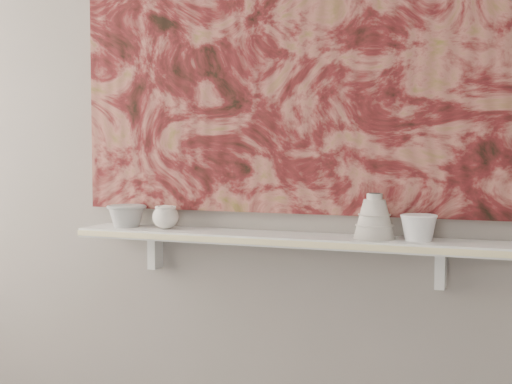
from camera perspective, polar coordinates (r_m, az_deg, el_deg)
The scene contains 11 objects.
wall_back at distance 2.34m, azimuth 2.78°, elevation 7.12°, with size 3.60×3.60×0.00m, color gray.
shelf at distance 2.27m, azimuth 1.98°, elevation -3.78°, with size 1.40×0.18×0.03m, color white.
shelf_stripe at distance 2.18m, azimuth 1.16°, elevation -4.07°, with size 1.40×0.01×0.02m, color beige.
bracket_left at distance 2.54m, azimuth -8.06°, elevation -4.73°, with size 0.03×0.06×0.12m, color white.
bracket_right at distance 2.23m, azimuth 14.57°, elevation -5.96°, with size 0.03×0.06×0.12m, color white.
painting at distance 2.35m, azimuth 2.68°, elevation 11.78°, with size 1.50×0.03×1.10m, color maroon.
house_motif at distance 2.21m, azimuth 13.71°, elevation 4.18°, with size 0.09×0.00×0.08m, color black.
bowl_grey at distance 2.50m, azimuth -10.31°, elevation -1.87°, with size 0.14×0.14×0.08m, color gray, non-canonical shape.
cup_cream at distance 2.43m, azimuth -7.24°, elevation -2.00°, with size 0.09×0.09×0.08m, color silver, non-canonical shape.
bell_vessel at distance 2.18m, azimuth 9.45°, elevation -1.90°, with size 0.12×0.12×0.14m, color beige, non-canonical shape.
bowl_white at distance 2.16m, azimuth 12.89°, elevation -2.78°, with size 0.11×0.11×0.08m, color silver, non-canonical shape.
Camera 1 is at (0.75, -0.61, 1.20)m, focal length 50.00 mm.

